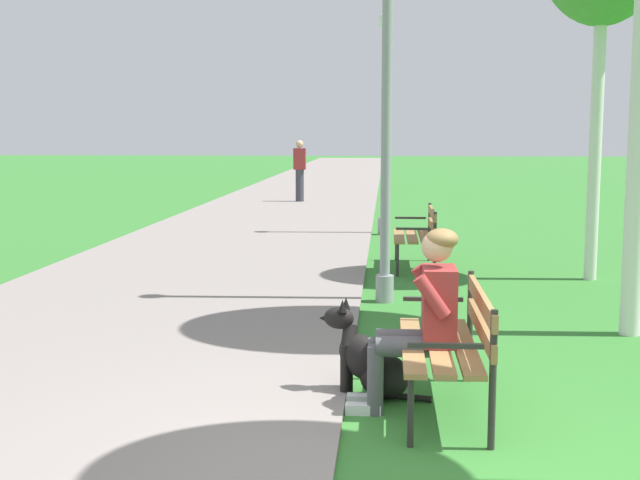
{
  "coord_description": "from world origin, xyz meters",
  "views": [
    {
      "loc": [
        -0.11,
        -4.3,
        1.89
      ],
      "look_at": [
        -0.71,
        3.25,
        0.9
      ],
      "focal_mm": 46.97,
      "sensor_mm": 36.0,
      "label": 1
    }
  ],
  "objects_px": {
    "dog_black": "(370,362)",
    "park_bench_near": "(453,337)",
    "person_seated_on_near_bench": "(423,313)",
    "pedestrian_distant": "(300,171)",
    "park_bench_mid": "(419,232)",
    "lamp_post_mid": "(384,121)",
    "lamp_post_near": "(387,84)"
  },
  "relations": [
    {
      "from": "lamp_post_mid",
      "to": "person_seated_on_near_bench",
      "type": "bearing_deg",
      "value": -88.21
    },
    {
      "from": "person_seated_on_near_bench",
      "to": "dog_black",
      "type": "xyz_separation_m",
      "value": [
        -0.35,
        0.27,
        -0.42
      ]
    },
    {
      "from": "park_bench_near",
      "to": "person_seated_on_near_bench",
      "type": "xyz_separation_m",
      "value": [
        -0.21,
        -0.02,
        0.17
      ]
    },
    {
      "from": "park_bench_mid",
      "to": "lamp_post_near",
      "type": "distance_m",
      "value": 3.04
    },
    {
      "from": "park_bench_near",
      "to": "pedestrian_distant",
      "type": "distance_m",
      "value": 16.68
    },
    {
      "from": "park_bench_mid",
      "to": "dog_black",
      "type": "xyz_separation_m",
      "value": [
        -0.55,
        -5.72,
        -0.25
      ]
    },
    {
      "from": "park_bench_near",
      "to": "park_bench_mid",
      "type": "xyz_separation_m",
      "value": [
        -0.01,
        5.97,
        0.0
      ]
    },
    {
      "from": "person_seated_on_near_bench",
      "to": "park_bench_near",
      "type": "bearing_deg",
      "value": 6.29
    },
    {
      "from": "park_bench_near",
      "to": "lamp_post_mid",
      "type": "height_order",
      "value": "lamp_post_mid"
    },
    {
      "from": "park_bench_mid",
      "to": "lamp_post_near",
      "type": "relative_size",
      "value": 0.32
    },
    {
      "from": "dog_black",
      "to": "pedestrian_distant",
      "type": "relative_size",
      "value": 0.5
    },
    {
      "from": "park_bench_mid",
      "to": "pedestrian_distant",
      "type": "distance_m",
      "value": 10.84
    },
    {
      "from": "dog_black",
      "to": "park_bench_mid",
      "type": "bearing_deg",
      "value": 84.5
    },
    {
      "from": "person_seated_on_near_bench",
      "to": "dog_black",
      "type": "relative_size",
      "value": 1.52
    },
    {
      "from": "person_seated_on_near_bench",
      "to": "lamp_post_near",
      "type": "xyz_separation_m",
      "value": [
        -0.26,
        3.65,
        1.71
      ]
    },
    {
      "from": "park_bench_mid",
      "to": "dog_black",
      "type": "height_order",
      "value": "park_bench_mid"
    },
    {
      "from": "pedestrian_distant",
      "to": "lamp_post_near",
      "type": "bearing_deg",
      "value": -79.9
    },
    {
      "from": "lamp_post_mid",
      "to": "pedestrian_distant",
      "type": "relative_size",
      "value": 2.42
    },
    {
      "from": "person_seated_on_near_bench",
      "to": "lamp_post_near",
      "type": "bearing_deg",
      "value": 94.07
    },
    {
      "from": "dog_black",
      "to": "park_bench_near",
      "type": "bearing_deg",
      "value": -24.11
    },
    {
      "from": "lamp_post_near",
      "to": "lamp_post_mid",
      "type": "relative_size",
      "value": 1.16
    },
    {
      "from": "dog_black",
      "to": "lamp_post_near",
      "type": "relative_size",
      "value": 0.18
    },
    {
      "from": "park_bench_near",
      "to": "dog_black",
      "type": "distance_m",
      "value": 0.66
    },
    {
      "from": "park_bench_near",
      "to": "dog_black",
      "type": "height_order",
      "value": "park_bench_near"
    },
    {
      "from": "park_bench_near",
      "to": "park_bench_mid",
      "type": "distance_m",
      "value": 5.97
    },
    {
      "from": "park_bench_near",
      "to": "lamp_post_mid",
      "type": "bearing_deg",
      "value": 93.01
    },
    {
      "from": "park_bench_near",
      "to": "lamp_post_near",
      "type": "relative_size",
      "value": 0.32
    },
    {
      "from": "dog_black",
      "to": "pedestrian_distant",
      "type": "bearing_deg",
      "value": 97.71
    },
    {
      "from": "lamp_post_near",
      "to": "person_seated_on_near_bench",
      "type": "bearing_deg",
      "value": -85.93
    },
    {
      "from": "park_bench_near",
      "to": "pedestrian_distant",
      "type": "bearing_deg",
      "value": 99.49
    },
    {
      "from": "park_bench_mid",
      "to": "person_seated_on_near_bench",
      "type": "distance_m",
      "value": 6.0
    },
    {
      "from": "park_bench_mid",
      "to": "park_bench_near",
      "type": "bearing_deg",
      "value": -89.93
    }
  ]
}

